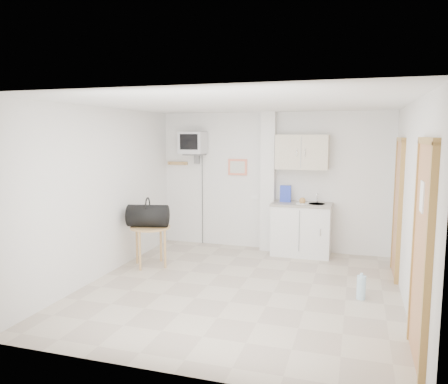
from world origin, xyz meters
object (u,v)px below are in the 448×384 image
(round_table, at_px, (150,231))
(duffel_bag, at_px, (148,216))
(crt_television, at_px, (193,144))
(water_bottle, at_px, (361,287))

(round_table, relative_size, duffel_bag, 0.93)
(crt_television, bearing_deg, water_bottle, -32.30)
(crt_television, distance_m, water_bottle, 4.01)
(round_table, bearing_deg, duffel_bag, -146.66)
(duffel_bag, height_order, water_bottle, duffel_bag)
(crt_television, distance_m, round_table, 1.98)
(duffel_bag, xyz_separation_m, water_bottle, (3.27, -0.49, -0.67))
(round_table, bearing_deg, water_bottle, -8.94)
(round_table, xyz_separation_m, water_bottle, (3.24, -0.51, -0.41))
(crt_television, bearing_deg, round_table, -98.08)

